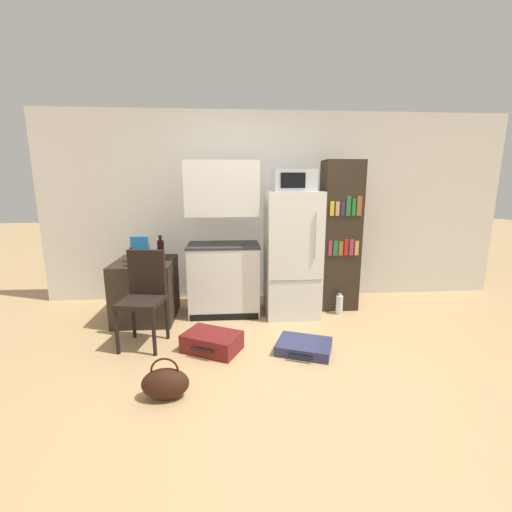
% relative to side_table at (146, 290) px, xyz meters
% --- Properties ---
extents(ground_plane, '(24.00, 24.00, 0.00)m').
position_rel_side_table_xyz_m(ground_plane, '(1.48, -1.22, -0.36)').
color(ground_plane, tan).
extents(wall_back, '(6.40, 0.10, 2.55)m').
position_rel_side_table_xyz_m(wall_back, '(1.68, 0.78, 0.92)').
color(wall_back, silver).
rests_on(wall_back, ground_plane).
extents(side_table, '(0.67, 0.75, 0.71)m').
position_rel_side_table_xyz_m(side_table, '(0.00, 0.00, 0.00)').
color(side_table, '#2D2319').
rests_on(side_table, ground_plane).
extents(kitchen_hutch, '(0.87, 0.54, 1.86)m').
position_rel_side_table_xyz_m(kitchen_hutch, '(0.94, 0.11, 0.50)').
color(kitchen_hutch, silver).
rests_on(kitchen_hutch, ground_plane).
extents(refrigerator, '(0.64, 0.67, 1.52)m').
position_rel_side_table_xyz_m(refrigerator, '(1.77, 0.05, 0.40)').
color(refrigerator, silver).
rests_on(refrigerator, ground_plane).
extents(microwave, '(0.48, 0.44, 0.25)m').
position_rel_side_table_xyz_m(microwave, '(1.77, 0.05, 1.28)').
color(microwave, '#B7B7BC').
rests_on(microwave, refrigerator).
extents(bookshelf, '(0.48, 0.35, 1.89)m').
position_rel_side_table_xyz_m(bookshelf, '(2.41, 0.20, 0.59)').
color(bookshelf, '#2D2319').
rests_on(bookshelf, ground_plane).
extents(bottle_milk_white, '(0.08, 0.08, 0.21)m').
position_rel_side_table_xyz_m(bottle_milk_white, '(-0.06, -0.27, 0.45)').
color(bottle_milk_white, white).
rests_on(bottle_milk_white, side_table).
extents(bottle_wine_dark, '(0.08, 0.08, 0.29)m').
position_rel_side_table_xyz_m(bottle_wine_dark, '(0.18, 0.11, 0.48)').
color(bottle_wine_dark, black).
rests_on(bottle_wine_dark, side_table).
extents(bottle_ketchup_red, '(0.09, 0.09, 0.16)m').
position_rel_side_table_xyz_m(bottle_ketchup_red, '(0.12, -0.15, 0.42)').
color(bottle_ketchup_red, '#AD1914').
rests_on(bottle_ketchup_red, side_table).
extents(bottle_amber_beer, '(0.08, 0.08, 0.22)m').
position_rel_side_table_xyz_m(bottle_amber_beer, '(-0.03, 0.27, 0.45)').
color(bottle_amber_beer, brown).
rests_on(bottle_amber_beer, side_table).
extents(cereal_box, '(0.19, 0.07, 0.30)m').
position_rel_side_table_xyz_m(cereal_box, '(-0.02, -0.07, 0.51)').
color(cereal_box, '#1E66A8').
rests_on(cereal_box, side_table).
extents(chair, '(0.46, 0.46, 0.95)m').
position_rel_side_table_xyz_m(chair, '(0.15, -0.66, 0.21)').
color(chair, black).
rests_on(chair, ground_plane).
extents(suitcase_large_flat, '(0.62, 0.55, 0.10)m').
position_rel_side_table_xyz_m(suitcase_large_flat, '(1.72, -0.99, -0.31)').
color(suitcase_large_flat, navy).
rests_on(suitcase_large_flat, ground_plane).
extents(suitcase_small_flat, '(0.63, 0.55, 0.18)m').
position_rel_side_table_xyz_m(suitcase_small_flat, '(0.83, -0.90, -0.27)').
color(suitcase_small_flat, maroon).
rests_on(suitcase_small_flat, ground_plane).
extents(handbag, '(0.36, 0.20, 0.33)m').
position_rel_side_table_xyz_m(handbag, '(0.51, -1.64, -0.23)').
color(handbag, '#33190F').
rests_on(handbag, ground_plane).
extents(water_bottle_front, '(0.09, 0.09, 0.30)m').
position_rel_side_table_xyz_m(water_bottle_front, '(2.37, -0.05, -0.23)').
color(water_bottle_front, silver).
rests_on(water_bottle_front, ground_plane).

